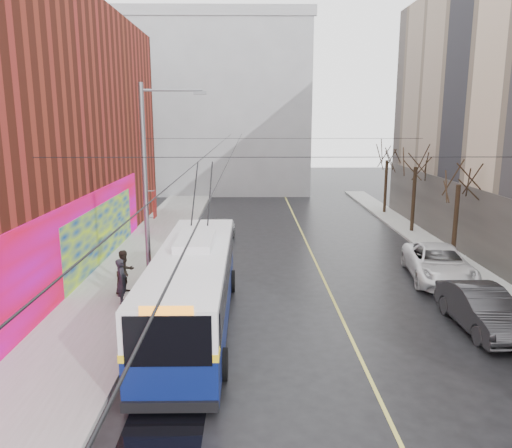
{
  "coord_description": "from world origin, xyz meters",
  "views": [
    {
      "loc": [
        -2.1,
        -10.08,
        7.59
      ],
      "look_at": [
        -1.79,
        12.1,
        2.92
      ],
      "focal_mm": 35.0,
      "sensor_mm": 36.0,
      "label": 1
    }
  ],
  "objects_px": {
    "tree_near": "(460,170)",
    "tree_mid": "(416,155)",
    "streetlight_pole": "(149,189)",
    "pedestrian_b": "(125,272)",
    "parked_car_c": "(438,263)",
    "trolleybus": "(193,286)",
    "following_car": "(218,230)",
    "tree_far": "(388,151)",
    "parked_car_b": "(482,309)",
    "pedestrian_a": "(122,281)"
  },
  "relations": [
    {
      "from": "tree_near",
      "to": "tree_mid",
      "type": "xyz_separation_m",
      "value": [
        0.0,
        7.0,
        0.28
      ]
    },
    {
      "from": "tree_near",
      "to": "streetlight_pole",
      "type": "bearing_deg",
      "value": -158.38
    },
    {
      "from": "pedestrian_b",
      "to": "parked_car_c",
      "type": "bearing_deg",
      "value": -43.31
    },
    {
      "from": "tree_near",
      "to": "parked_car_c",
      "type": "height_order",
      "value": "tree_near"
    },
    {
      "from": "trolleybus",
      "to": "following_car",
      "type": "distance_m",
      "value": 13.26
    },
    {
      "from": "tree_far",
      "to": "following_car",
      "type": "height_order",
      "value": "tree_far"
    },
    {
      "from": "tree_far",
      "to": "pedestrian_b",
      "type": "height_order",
      "value": "tree_far"
    },
    {
      "from": "tree_near",
      "to": "tree_far",
      "type": "relative_size",
      "value": 0.97
    },
    {
      "from": "parked_car_b",
      "to": "tree_far",
      "type": "bearing_deg",
      "value": 82.2
    },
    {
      "from": "parked_car_c",
      "to": "pedestrian_b",
      "type": "distance_m",
      "value": 14.66
    },
    {
      "from": "parked_car_b",
      "to": "following_car",
      "type": "bearing_deg",
      "value": 126.21
    },
    {
      "from": "tree_far",
      "to": "parked_car_c",
      "type": "height_order",
      "value": "tree_far"
    },
    {
      "from": "streetlight_pole",
      "to": "pedestrian_a",
      "type": "xyz_separation_m",
      "value": [
        -1.19,
        -0.5,
        -3.75
      ]
    },
    {
      "from": "tree_far",
      "to": "trolleybus",
      "type": "distance_m",
      "value": 26.39
    },
    {
      "from": "trolleybus",
      "to": "parked_car_b",
      "type": "height_order",
      "value": "trolleybus"
    },
    {
      "from": "tree_far",
      "to": "parked_car_c",
      "type": "distance_m",
      "value": 17.81
    },
    {
      "from": "tree_near",
      "to": "trolleybus",
      "type": "bearing_deg",
      "value": -146.86
    },
    {
      "from": "pedestrian_a",
      "to": "trolleybus",
      "type": "bearing_deg",
      "value": -133.08
    },
    {
      "from": "trolleybus",
      "to": "parked_car_c",
      "type": "relative_size",
      "value": 2.05
    },
    {
      "from": "tree_near",
      "to": "tree_far",
      "type": "distance_m",
      "value": 14.0
    },
    {
      "from": "tree_far",
      "to": "following_car",
      "type": "xyz_separation_m",
      "value": [
        -13.07,
        -9.35,
        -4.42
      ]
    },
    {
      "from": "trolleybus",
      "to": "pedestrian_b",
      "type": "height_order",
      "value": "trolleybus"
    },
    {
      "from": "streetlight_pole",
      "to": "tree_far",
      "type": "height_order",
      "value": "streetlight_pole"
    },
    {
      "from": "pedestrian_b",
      "to": "following_car",
      "type": "bearing_deg",
      "value": 19.35
    },
    {
      "from": "tree_mid",
      "to": "parked_car_c",
      "type": "bearing_deg",
      "value": -101.13
    },
    {
      "from": "tree_near",
      "to": "tree_mid",
      "type": "distance_m",
      "value": 7.01
    },
    {
      "from": "trolleybus",
      "to": "pedestrian_b",
      "type": "relative_size",
      "value": 6.25
    },
    {
      "from": "tree_mid",
      "to": "tree_near",
      "type": "bearing_deg",
      "value": -90.0
    },
    {
      "from": "parked_car_c",
      "to": "pedestrian_a",
      "type": "height_order",
      "value": "pedestrian_a"
    },
    {
      "from": "tree_mid",
      "to": "trolleybus",
      "type": "xyz_separation_m",
      "value": [
        -13.16,
        -15.59,
        -3.68
      ]
    },
    {
      "from": "streetlight_pole",
      "to": "following_car",
      "type": "relative_size",
      "value": 2.12
    },
    {
      "from": "tree_near",
      "to": "parked_car_b",
      "type": "bearing_deg",
      "value": -106.05
    },
    {
      "from": "tree_near",
      "to": "pedestrian_b",
      "type": "height_order",
      "value": "tree_near"
    },
    {
      "from": "streetlight_pole",
      "to": "tree_mid",
      "type": "height_order",
      "value": "streetlight_pole"
    },
    {
      "from": "trolleybus",
      "to": "parked_car_c",
      "type": "bearing_deg",
      "value": 25.94
    },
    {
      "from": "tree_mid",
      "to": "tree_far",
      "type": "xyz_separation_m",
      "value": [
        0.0,
        7.0,
        -0.11
      ]
    },
    {
      "from": "trolleybus",
      "to": "parked_car_c",
      "type": "height_order",
      "value": "trolleybus"
    },
    {
      "from": "streetlight_pole",
      "to": "following_car",
      "type": "distance_m",
      "value": 11.6
    },
    {
      "from": "parked_car_c",
      "to": "pedestrian_a",
      "type": "distance_m",
      "value": 14.71
    },
    {
      "from": "tree_mid",
      "to": "pedestrian_b",
      "type": "bearing_deg",
      "value": -143.43
    },
    {
      "from": "pedestrian_a",
      "to": "pedestrian_b",
      "type": "height_order",
      "value": "pedestrian_b"
    },
    {
      "from": "streetlight_pole",
      "to": "trolleybus",
      "type": "bearing_deg",
      "value": -52.62
    },
    {
      "from": "streetlight_pole",
      "to": "tree_mid",
      "type": "distance_m",
      "value": 19.96
    },
    {
      "from": "streetlight_pole",
      "to": "trolleybus",
      "type": "distance_m",
      "value": 4.62
    },
    {
      "from": "parked_car_b",
      "to": "tree_mid",
      "type": "bearing_deg",
      "value": 79.43
    },
    {
      "from": "streetlight_pole",
      "to": "parked_car_b",
      "type": "xyz_separation_m",
      "value": [
        12.56,
        -2.98,
        -4.06
      ]
    },
    {
      "from": "tree_mid",
      "to": "pedestrian_b",
      "type": "xyz_separation_m",
      "value": [
        -16.51,
        -12.25,
        -4.14
      ]
    },
    {
      "from": "parked_car_c",
      "to": "pedestrian_a",
      "type": "relative_size",
      "value": 3.09
    },
    {
      "from": "tree_far",
      "to": "following_car",
      "type": "bearing_deg",
      "value": -144.41
    },
    {
      "from": "pedestrian_a",
      "to": "tree_near",
      "type": "bearing_deg",
      "value": -77.93
    }
  ]
}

